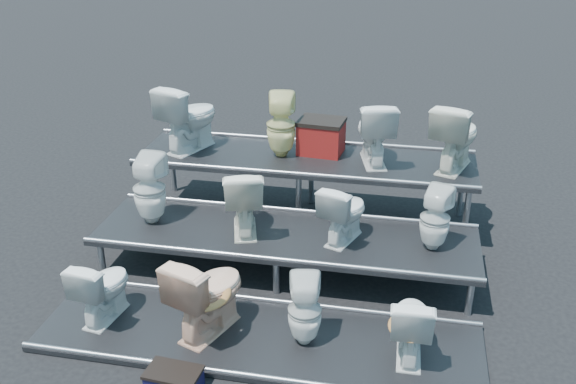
% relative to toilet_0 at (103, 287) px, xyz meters
% --- Properties ---
extents(ground, '(80.00, 80.00, 0.00)m').
position_rel_toilet_0_xyz_m(ground, '(1.54, 1.30, -0.40)').
color(ground, black).
rests_on(ground, ground).
extents(tier_front, '(4.20, 1.20, 0.06)m').
position_rel_toilet_0_xyz_m(tier_front, '(1.54, 0.00, -0.37)').
color(tier_front, black).
rests_on(tier_front, ground).
extents(tier_mid, '(4.20, 1.20, 0.46)m').
position_rel_toilet_0_xyz_m(tier_mid, '(1.54, 1.30, -0.17)').
color(tier_mid, black).
rests_on(tier_mid, ground).
extents(tier_back, '(4.20, 1.20, 0.86)m').
position_rel_toilet_0_xyz_m(tier_back, '(1.54, 2.60, 0.03)').
color(tier_back, black).
rests_on(tier_back, ground).
extents(toilet_0, '(0.47, 0.71, 0.68)m').
position_rel_toilet_0_xyz_m(toilet_0, '(0.00, 0.00, 0.00)').
color(toilet_0, silver).
rests_on(toilet_0, tier_front).
extents(toilet_1, '(0.73, 0.93, 0.84)m').
position_rel_toilet_0_xyz_m(toilet_1, '(1.07, 0.00, 0.08)').
color(toilet_1, '#E3AD8E').
rests_on(toilet_1, tier_front).
extents(toilet_2, '(0.36, 0.37, 0.69)m').
position_rel_toilet_0_xyz_m(toilet_2, '(1.99, 0.00, 0.01)').
color(toilet_2, silver).
rests_on(toilet_2, tier_front).
extents(toilet_3, '(0.39, 0.67, 0.68)m').
position_rel_toilet_0_xyz_m(toilet_3, '(2.95, 0.00, 0.00)').
color(toilet_3, silver).
rests_on(toilet_3, tier_front).
extents(toilet_4, '(0.38, 0.39, 0.80)m').
position_rel_toilet_0_xyz_m(toilet_4, '(-0.01, 1.30, 0.46)').
color(toilet_4, silver).
rests_on(toilet_4, tier_mid).
extents(toilet_5, '(0.62, 0.84, 0.76)m').
position_rel_toilet_0_xyz_m(toilet_5, '(1.08, 1.30, 0.44)').
color(toilet_5, silver).
rests_on(toilet_5, tier_mid).
extents(toilet_6, '(0.57, 0.74, 0.66)m').
position_rel_toilet_0_xyz_m(toilet_6, '(2.18, 1.30, 0.39)').
color(toilet_6, silver).
rests_on(toilet_6, tier_mid).
extents(toilet_7, '(0.40, 0.40, 0.69)m').
position_rel_toilet_0_xyz_m(toilet_7, '(3.13, 1.30, 0.41)').
color(toilet_7, silver).
rests_on(toilet_7, tier_mid).
extents(toilet_8, '(0.76, 0.96, 0.86)m').
position_rel_toilet_0_xyz_m(toilet_8, '(0.03, 2.60, 0.89)').
color(toilet_8, silver).
rests_on(toilet_8, tier_back).
extents(toilet_9, '(0.40, 0.41, 0.80)m').
position_rel_toilet_0_xyz_m(toilet_9, '(1.23, 2.60, 0.86)').
color(toilet_9, beige).
rests_on(toilet_9, tier_back).
extents(toilet_10, '(0.61, 0.86, 0.79)m').
position_rel_toilet_0_xyz_m(toilet_10, '(2.38, 2.60, 0.86)').
color(toilet_10, silver).
rests_on(toilet_10, tier_back).
extents(toilet_11, '(0.70, 0.91, 0.82)m').
position_rel_toilet_0_xyz_m(toilet_11, '(3.34, 2.60, 0.87)').
color(toilet_11, silver).
rests_on(toilet_11, tier_back).
extents(red_crate, '(0.58, 0.49, 0.39)m').
position_rel_toilet_0_xyz_m(red_crate, '(1.71, 2.79, 0.66)').
color(red_crate, maroon).
rests_on(red_crate, tier_back).
extents(step_stool, '(0.47, 0.30, 0.16)m').
position_rel_toilet_0_xyz_m(step_stool, '(1.00, -0.78, -0.32)').
color(step_stool, black).
rests_on(step_stool, ground).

